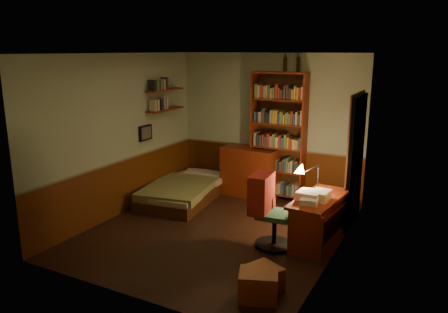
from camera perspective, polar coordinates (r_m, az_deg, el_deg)
The scene contains 24 objects.
floor at distance 6.65m, azimuth -1.02°, elevation -9.79°, with size 3.50×4.00×0.02m, color black.
ceiling at distance 6.10m, azimuth -1.12°, elevation 13.41°, with size 3.50×4.00×0.02m, color silver.
wall_back at distance 8.03m, azimuth 5.86°, elevation 4.04°, with size 3.50×0.02×2.60m, color gray.
wall_left at distance 7.24m, azimuth -13.39°, elevation 2.67°, with size 0.02×4.00×2.60m, color gray.
wall_right at distance 5.63m, azimuth 14.83°, elevation -0.55°, with size 0.02×4.00×2.60m, color gray.
wall_front at distance 4.64m, azimuth -13.11°, elevation -3.50°, with size 3.50×0.02×2.60m, color gray.
doorway at distance 6.95m, azimuth 16.82°, elevation -0.55°, with size 0.06×0.90×2.00m, color black.
door_trim at distance 6.96m, azimuth 16.54°, elevation -0.51°, with size 0.02×0.98×2.08m, color #3C210F.
bed at distance 7.91m, azimuth -5.23°, elevation -3.73°, with size 1.00×1.87×0.56m, color #5C6D3F.
dresser at distance 8.09m, azimuth 3.47°, elevation -1.98°, with size 1.02×0.51×0.91m, color maroon.
mini_stereo at distance 7.97m, azimuth 5.74°, elevation 1.55°, with size 0.22×0.17×0.12m, color #B2B2B7.
bookshelf at distance 7.82m, azimuth 7.11°, elevation 2.55°, with size 0.98×0.30×2.28m, color maroon.
bottle_left at distance 7.77m, azimuth 7.96°, elevation 11.80°, with size 0.06×0.06×0.24m, color black.
bottle_right at distance 7.69m, azimuth 9.68°, elevation 11.75°, with size 0.07×0.07×0.24m, color black.
desk at distance 6.33m, azimuth 12.19°, elevation -8.06°, with size 0.51×1.22×0.66m, color maroon.
paper_stack at distance 6.11m, azimuth 10.64°, elevation -4.95°, with size 0.21×0.29×0.12m, color silver.
desk_lamp at distance 6.38m, azimuth 12.24°, elevation -2.06°, with size 0.17×0.17×0.57m, color black.
office_chair at distance 6.03m, azimuth 6.64°, elevation -7.94°, with size 0.43×0.38×0.86m, color #2B6144.
red_jacket at distance 5.97m, azimuth 5.25°, elevation -1.06°, with size 0.25×0.46×0.54m, color #B1291F.
wall_shelf_lower at distance 7.97m, azimuth -7.66°, elevation 6.10°, with size 0.20×0.90×0.03m, color maroon.
wall_shelf_upper at distance 7.93m, azimuth -7.74°, elevation 8.61°, with size 0.20×0.90×0.03m, color maroon.
framed_picture at distance 7.68m, azimuth -10.22°, elevation 3.06°, with size 0.04×0.32×0.26m, color black.
cardboard_box_a at distance 4.96m, azimuth 4.50°, elevation -16.46°, with size 0.42×0.33×0.31m, color brown.
cardboard_box_b at distance 5.18m, azimuth 5.35°, elevation -15.42°, with size 0.37×0.30×0.26m, color brown.
Camera 1 is at (2.94, -5.34, 2.65)m, focal length 35.00 mm.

